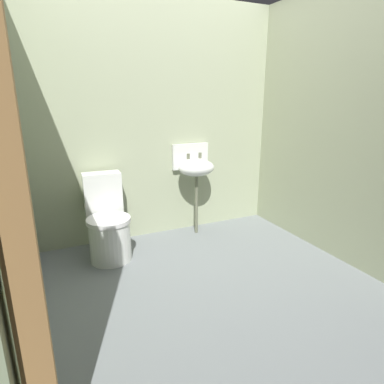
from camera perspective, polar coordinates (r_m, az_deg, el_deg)
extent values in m
cube|color=slate|center=(2.91, 2.43, -15.60)|extent=(3.05, 2.68, 0.08)
cube|color=#99A282|center=(3.58, -6.18, 11.86)|extent=(3.05, 0.10, 2.45)
cube|color=#9AA180|center=(3.41, 23.29, 10.44)|extent=(0.10, 2.48, 2.45)
cube|color=#A47744|center=(1.24, -29.05, 1.48)|extent=(0.12, 0.12, 2.45)
cylinder|color=silver|center=(3.22, -13.93, -8.21)|extent=(0.40, 0.40, 0.38)
cylinder|color=silver|center=(3.14, -14.19, -4.72)|extent=(0.42, 0.42, 0.04)
cube|color=silver|center=(3.36, -15.15, -0.12)|extent=(0.37, 0.20, 0.40)
cylinder|color=#5F624E|center=(3.67, 0.76, -2.22)|extent=(0.04, 0.04, 0.66)
ellipsoid|color=silver|center=(3.56, 0.79, 4.19)|extent=(0.40, 0.32, 0.18)
cube|color=silver|center=(3.69, -0.31, 6.20)|extent=(0.42, 0.04, 0.28)
cylinder|color=#5F624E|center=(3.56, -0.64, 6.16)|extent=(0.04, 0.04, 0.06)
cylinder|color=#5F624E|center=(3.62, 1.39, 6.33)|extent=(0.04, 0.04, 0.06)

